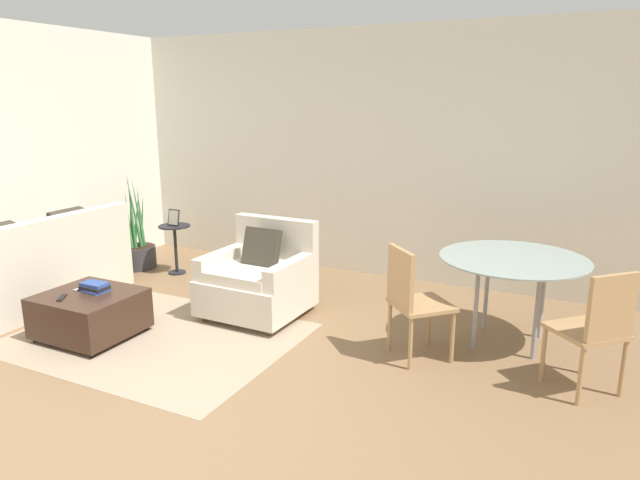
{
  "coord_description": "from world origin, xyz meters",
  "views": [
    {
      "loc": [
        2.35,
        -2.63,
        2.0
      ],
      "look_at": [
        0.14,
        1.84,
        0.75
      ],
      "focal_mm": 32.0,
      "sensor_mm": 36.0,
      "label": 1
    }
  ],
  "objects_px": {
    "couch": "(30,276)",
    "tv_remote_primary": "(62,298)",
    "armchair": "(259,279)",
    "ottoman": "(90,313)",
    "book_stack": "(95,287)",
    "tv_remote_secondary": "(81,288)",
    "potted_plant": "(137,249)",
    "dining_table": "(513,266)",
    "dining_chair_near_left": "(412,296)",
    "picture_frame": "(174,218)",
    "side_table": "(175,240)",
    "dining_chair_near_right": "(597,324)"
  },
  "relations": [
    {
      "from": "dining_table",
      "to": "potted_plant",
      "type": "bearing_deg",
      "value": 176.19
    },
    {
      "from": "dining_chair_near_left",
      "to": "side_table",
      "type": "bearing_deg",
      "value": 162.96
    },
    {
      "from": "armchair",
      "to": "picture_frame",
      "type": "distance_m",
      "value": 1.73
    },
    {
      "from": "dining_chair_near_left",
      "to": "dining_chair_near_right",
      "type": "xyz_separation_m",
      "value": [
        1.29,
        0.0,
        0.0
      ]
    },
    {
      "from": "armchair",
      "to": "tv_remote_secondary",
      "type": "bearing_deg",
      "value": -138.44
    },
    {
      "from": "tv_remote_secondary",
      "to": "dining_chair_near_left",
      "type": "distance_m",
      "value": 2.83
    },
    {
      "from": "dining_chair_near_left",
      "to": "picture_frame",
      "type": "bearing_deg",
      "value": 162.97
    },
    {
      "from": "potted_plant",
      "to": "dining_chair_near_left",
      "type": "distance_m",
      "value": 3.83
    },
    {
      "from": "dining_table",
      "to": "dining_chair_near_left",
      "type": "height_order",
      "value": "dining_chair_near_left"
    },
    {
      "from": "couch",
      "to": "ottoman",
      "type": "bearing_deg",
      "value": -13.73
    },
    {
      "from": "tv_remote_primary",
      "to": "dining_table",
      "type": "relative_size",
      "value": 0.13
    },
    {
      "from": "tv_remote_secondary",
      "to": "dining_chair_near_left",
      "type": "relative_size",
      "value": 0.16
    },
    {
      "from": "armchair",
      "to": "dining_chair_near_left",
      "type": "relative_size",
      "value": 0.99
    },
    {
      "from": "ottoman",
      "to": "dining_chair_near_left",
      "type": "distance_m",
      "value": 2.72
    },
    {
      "from": "couch",
      "to": "dining_table",
      "type": "distance_m",
      "value": 4.49
    },
    {
      "from": "couch",
      "to": "dining_chair_near_left",
      "type": "relative_size",
      "value": 2.19
    },
    {
      "from": "armchair",
      "to": "ottoman",
      "type": "bearing_deg",
      "value": -133.03
    },
    {
      "from": "dining_chair_near_left",
      "to": "dining_chair_near_right",
      "type": "relative_size",
      "value": 1.0
    },
    {
      "from": "couch",
      "to": "tv_remote_primary",
      "type": "relative_size",
      "value": 12.54
    },
    {
      "from": "armchair",
      "to": "tv_remote_primary",
      "type": "height_order",
      "value": "armchair"
    },
    {
      "from": "armchair",
      "to": "ottoman",
      "type": "relative_size",
      "value": 1.18
    },
    {
      "from": "tv_remote_secondary",
      "to": "picture_frame",
      "type": "distance_m",
      "value": 1.77
    },
    {
      "from": "armchair",
      "to": "side_table",
      "type": "bearing_deg",
      "value": 156.78
    },
    {
      "from": "potted_plant",
      "to": "picture_frame",
      "type": "xyz_separation_m",
      "value": [
        0.58,
        0.02,
        0.43
      ]
    },
    {
      "from": "tv_remote_secondary",
      "to": "dining_chair_near_right",
      "type": "height_order",
      "value": "dining_chair_near_right"
    },
    {
      "from": "tv_remote_primary",
      "to": "book_stack",
      "type": "bearing_deg",
      "value": 64.63
    },
    {
      "from": "book_stack",
      "to": "potted_plant",
      "type": "xyz_separation_m",
      "value": [
        -1.14,
        1.67,
        -0.19
      ]
    },
    {
      "from": "book_stack",
      "to": "dining_chair_near_left",
      "type": "relative_size",
      "value": 0.26
    },
    {
      "from": "potted_plant",
      "to": "dining_table",
      "type": "distance_m",
      "value": 4.38
    },
    {
      "from": "tv_remote_primary",
      "to": "dining_table",
      "type": "height_order",
      "value": "dining_table"
    },
    {
      "from": "tv_remote_secondary",
      "to": "tv_remote_primary",
      "type": "bearing_deg",
      "value": -79.7
    },
    {
      "from": "side_table",
      "to": "armchair",
      "type": "bearing_deg",
      "value": -23.22
    },
    {
      "from": "side_table",
      "to": "dining_chair_near_left",
      "type": "xyz_separation_m",
      "value": [
        3.13,
        -0.96,
        0.12
      ]
    },
    {
      "from": "book_stack",
      "to": "tv_remote_primary",
      "type": "xyz_separation_m",
      "value": [
        -0.12,
        -0.24,
        -0.03
      ]
    },
    {
      "from": "book_stack",
      "to": "picture_frame",
      "type": "xyz_separation_m",
      "value": [
        -0.56,
        1.7,
        0.24
      ]
    },
    {
      "from": "book_stack",
      "to": "tv_remote_secondary",
      "type": "relative_size",
      "value": 1.63
    },
    {
      "from": "tv_remote_primary",
      "to": "side_table",
      "type": "relative_size",
      "value": 0.28
    },
    {
      "from": "armchair",
      "to": "picture_frame",
      "type": "bearing_deg",
      "value": 156.78
    },
    {
      "from": "dining_table",
      "to": "dining_chair_near_left",
      "type": "distance_m",
      "value": 0.92
    },
    {
      "from": "potted_plant",
      "to": "side_table",
      "type": "height_order",
      "value": "potted_plant"
    },
    {
      "from": "ottoman",
      "to": "potted_plant",
      "type": "bearing_deg",
      "value": 122.88
    },
    {
      "from": "dining_chair_near_right",
      "to": "armchair",
      "type": "bearing_deg",
      "value": 174.22
    },
    {
      "from": "ottoman",
      "to": "potted_plant",
      "type": "relative_size",
      "value": 0.67
    },
    {
      "from": "potted_plant",
      "to": "armchair",
      "type": "bearing_deg",
      "value": -16.79
    },
    {
      "from": "couch",
      "to": "armchair",
      "type": "height_order",
      "value": "couch"
    },
    {
      "from": "armchair",
      "to": "dining_chair_near_left",
      "type": "bearing_deg",
      "value": -10.45
    },
    {
      "from": "ottoman",
      "to": "tv_remote_secondary",
      "type": "distance_m",
      "value": 0.24
    },
    {
      "from": "side_table",
      "to": "dining_chair_near_right",
      "type": "xyz_separation_m",
      "value": [
        4.42,
        -0.96,
        0.12
      ]
    },
    {
      "from": "ottoman",
      "to": "dining_chair_near_right",
      "type": "relative_size",
      "value": 0.84
    },
    {
      "from": "picture_frame",
      "to": "potted_plant",
      "type": "bearing_deg",
      "value": -177.57
    }
  ]
}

